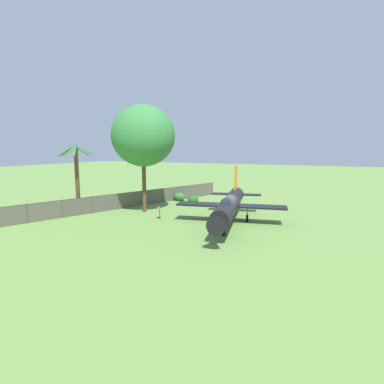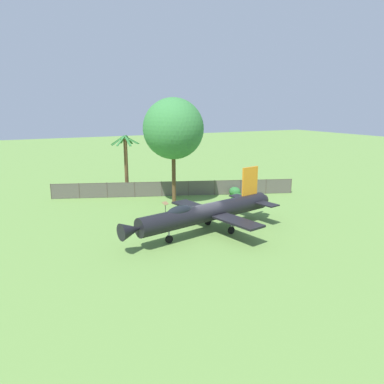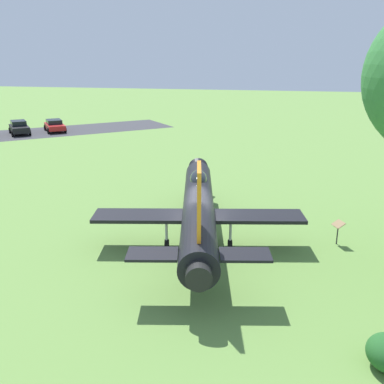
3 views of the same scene
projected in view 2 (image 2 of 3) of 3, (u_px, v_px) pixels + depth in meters
ground_plane at (208, 232)px, 29.46m from camera, size 200.00×200.00×0.00m
display_jet at (204, 213)px, 28.85m from camera, size 14.51×9.75×4.89m
shade_tree at (173, 129)px, 36.66m from camera, size 6.09×6.53×10.88m
palm_tree at (126, 163)px, 41.14m from camera, size 3.21×4.08×6.85m
perimeter_fence at (175, 188)px, 41.23m from camera, size 25.75×9.59×1.74m
shrub_near_fence at (237, 197)px, 38.74m from camera, size 1.35×1.26×1.00m
shrub_by_tree at (235, 191)px, 41.42m from camera, size 1.25×1.41×1.02m
info_plaque at (165, 205)px, 34.46m from camera, size 0.71×0.62×1.14m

